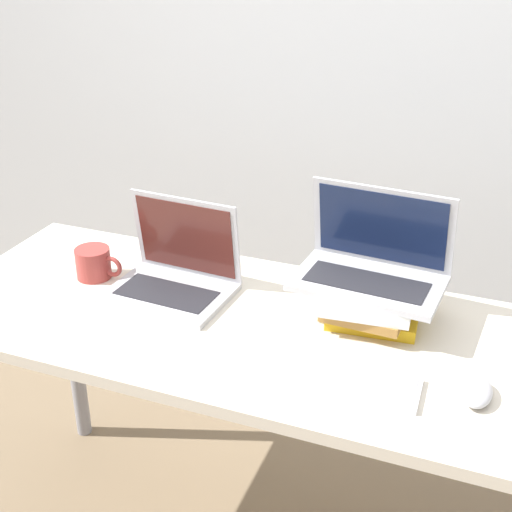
# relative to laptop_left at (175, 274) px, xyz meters

# --- Properties ---
(wall_back) EXTENTS (8.00, 0.05, 2.70)m
(wall_back) POSITION_rel_laptop_left_xyz_m (0.30, 0.90, 0.53)
(wall_back) COLOR silver
(wall_back) RESTS_ON ground_plane
(desk) EXTENTS (1.72, 0.65, 0.77)m
(desk) POSITION_rel_laptop_left_xyz_m (0.30, -0.07, -0.13)
(desk) COLOR beige
(desk) RESTS_ON ground_plane
(laptop_left) EXTENTS (0.32, 0.25, 0.24)m
(laptop_left) POSITION_rel_laptop_left_xyz_m (0.00, 0.00, 0.00)
(laptop_left) COLOR #B2B2B7
(laptop_left) RESTS_ON desk
(book_stack) EXTENTS (0.24, 0.28, 0.09)m
(book_stack) POSITION_rel_laptop_left_xyz_m (0.50, 0.06, -0.00)
(book_stack) COLOR gold
(book_stack) RESTS_ON desk
(laptop_on_books) EXTENTS (0.36, 0.24, 0.23)m
(laptop_on_books) POSITION_rel_laptop_left_xyz_m (0.49, 0.08, 0.08)
(laptop_on_books) COLOR #B2B2B7
(laptop_on_books) RESTS_ON book_stack
(wireless_keyboard) EXTENTS (0.27, 0.13, 0.01)m
(wireless_keyboard) POSITION_rel_laptop_left_xyz_m (0.54, -0.23, -0.04)
(wireless_keyboard) COLOR silver
(wireless_keyboard) RESTS_ON desk
(mouse) EXTENTS (0.06, 0.11, 0.03)m
(mouse) POSITION_rel_laptop_left_xyz_m (0.77, -0.18, -0.03)
(mouse) COLOR #B2B2B7
(mouse) RESTS_ON desk
(mug) EXTENTS (0.13, 0.09, 0.08)m
(mug) POSITION_rel_laptop_left_xyz_m (-0.24, -0.01, -0.01)
(mug) COLOR #9E3833
(mug) RESTS_ON desk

